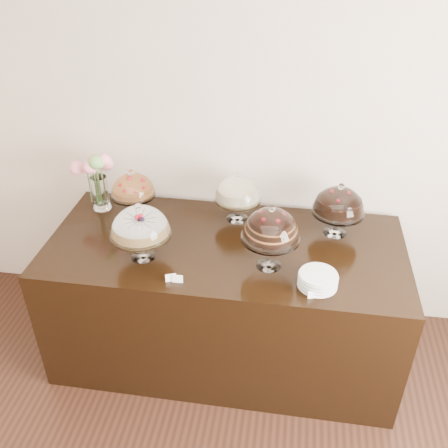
# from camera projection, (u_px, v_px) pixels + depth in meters

# --- Properties ---
(wall_back) EXTENTS (5.00, 0.04, 3.00)m
(wall_back) POSITION_uv_depth(u_px,v_px,m) (245.00, 119.00, 3.19)
(wall_back) COLOR beige
(wall_back) RESTS_ON ground
(display_counter) EXTENTS (2.20, 1.00, 0.90)m
(display_counter) POSITION_uv_depth(u_px,v_px,m) (225.00, 299.00, 3.31)
(display_counter) COLOR black
(display_counter) RESTS_ON ground
(cake_stand_sugar_sponge) EXTENTS (0.36, 0.36, 0.36)m
(cake_stand_sugar_sponge) POSITION_uv_depth(u_px,v_px,m) (140.00, 224.00, 2.84)
(cake_stand_sugar_sponge) COLOR white
(cake_stand_sugar_sponge) RESTS_ON display_counter
(cake_stand_choco_layer) EXTENTS (0.33, 0.33, 0.41)m
(cake_stand_choco_layer) POSITION_uv_depth(u_px,v_px,m) (271.00, 227.00, 2.74)
(cake_stand_choco_layer) COLOR white
(cake_stand_choco_layer) RESTS_ON display_counter
(cake_stand_cheesecake) EXTENTS (0.31, 0.31, 0.35)m
(cake_stand_cheesecake) POSITION_uv_depth(u_px,v_px,m) (238.00, 191.00, 3.20)
(cake_stand_cheesecake) COLOR white
(cake_stand_cheesecake) RESTS_ON display_counter
(cake_stand_dark_choco) EXTENTS (0.33, 0.33, 0.35)m
(cake_stand_dark_choco) POSITION_uv_depth(u_px,v_px,m) (339.00, 203.00, 3.06)
(cake_stand_dark_choco) COLOR white
(cake_stand_dark_choco) RESTS_ON display_counter
(cake_stand_fruit_tart) EXTENTS (0.29, 0.29, 0.34)m
(cake_stand_fruit_tart) POSITION_uv_depth(u_px,v_px,m) (133.00, 187.00, 3.23)
(cake_stand_fruit_tart) COLOR white
(cake_stand_fruit_tart) RESTS_ON display_counter
(flower_vase) EXTENTS (0.29, 0.23, 0.42)m
(flower_vase) POSITION_uv_depth(u_px,v_px,m) (96.00, 175.00, 3.30)
(flower_vase) COLOR white
(flower_vase) RESTS_ON display_counter
(plate_stack) EXTENTS (0.21, 0.21, 0.08)m
(plate_stack) POSITION_uv_depth(u_px,v_px,m) (318.00, 280.00, 2.71)
(plate_stack) COLOR white
(plate_stack) RESTS_ON display_counter
(price_card_left) EXTENTS (0.06, 0.02, 0.04)m
(price_card_left) POSITION_uv_depth(u_px,v_px,m) (177.00, 279.00, 2.75)
(price_card_left) COLOR white
(price_card_left) RESTS_ON display_counter
(price_card_right) EXTENTS (0.06, 0.03, 0.04)m
(price_card_right) POSITION_uv_depth(u_px,v_px,m) (313.00, 294.00, 2.64)
(price_card_right) COLOR white
(price_card_right) RESTS_ON display_counter
(price_card_extra) EXTENTS (0.06, 0.04, 0.04)m
(price_card_extra) POSITION_uv_depth(u_px,v_px,m) (171.00, 278.00, 2.76)
(price_card_extra) COLOR white
(price_card_extra) RESTS_ON display_counter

